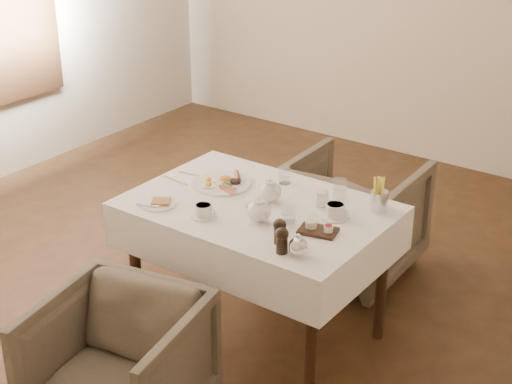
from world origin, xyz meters
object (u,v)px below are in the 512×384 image
at_px(table, 258,226).
at_px(armchair_near, 119,366).
at_px(breakfast_plate, 223,183).
at_px(teapot_centre, 270,190).
at_px(armchair_far, 350,217).

height_order(table, armchair_near, table).
relative_size(armchair_near, breakfast_plate, 2.23).
xyz_separation_m(table, teapot_centre, (0.03, 0.07, 0.18)).
relative_size(armchair_far, teapot_centre, 4.93).
relative_size(table, breakfast_plate, 4.16).
xyz_separation_m(table, armchair_far, (0.05, 0.87, -0.29)).
relative_size(armchair_near, teapot_centre, 4.43).
height_order(table, teapot_centre, teapot_centre).
relative_size(breakfast_plate, teapot_centre, 1.98).
height_order(armchair_far, teapot_centre, teapot_centre).
bearing_deg(table, teapot_centre, 69.54).
bearing_deg(armchair_near, teapot_centre, 72.78).
bearing_deg(teapot_centre, table, -98.18).
distance_m(armchair_far, teapot_centre, 0.93).
distance_m(table, teapot_centre, 0.19).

